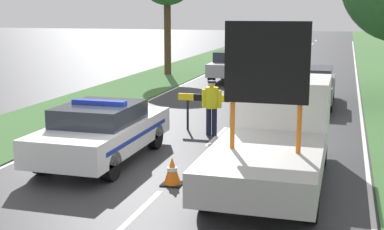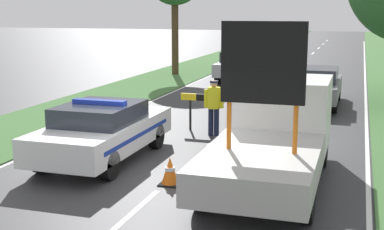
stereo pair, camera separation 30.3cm
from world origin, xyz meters
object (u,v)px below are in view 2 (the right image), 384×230
(road_barrier, at_px, (228,102))
(traffic_cone_behind_barrier, at_px, (117,117))
(traffic_cone_near_truck, at_px, (292,131))
(queued_car_hatch_blue, at_px, (276,48))
(traffic_cone_centre_front, at_px, (85,130))
(work_truck, at_px, (275,131))
(pedestrian_civilian, at_px, (241,108))
(queued_car_suv_grey, at_px, (316,85))
(queued_car_sedan_silver, at_px, (240,65))
(police_car, at_px, (103,130))
(queued_car_sedan_black, at_px, (265,54))
(traffic_cone_near_police, at_px, (170,171))
(police_officer, at_px, (214,103))

(road_barrier, xyz_separation_m, traffic_cone_behind_barrier, (-3.39, -0.40, -0.59))
(traffic_cone_near_truck, bearing_deg, queued_car_hatch_blue, 99.59)
(traffic_cone_centre_front, xyz_separation_m, traffic_cone_behind_barrier, (-0.01, 2.01, -0.03))
(work_truck, xyz_separation_m, traffic_cone_centre_front, (-5.36, 1.44, -0.67))
(pedestrian_civilian, distance_m, traffic_cone_behind_barrier, 4.07)
(traffic_cone_behind_barrier, bearing_deg, road_barrier, 6.72)
(queued_car_suv_grey, bearing_deg, traffic_cone_centre_front, 54.91)
(traffic_cone_centre_front, bearing_deg, pedestrian_civilian, 20.93)
(queued_car_sedan_silver, xyz_separation_m, queued_car_hatch_blue, (-0.20, 13.28, -0.01))
(police_car, distance_m, traffic_cone_near_truck, 5.10)
(traffic_cone_centre_front, relative_size, traffic_cone_behind_barrier, 1.09)
(police_car, bearing_deg, queued_car_hatch_blue, 94.96)
(queued_car_sedan_black, bearing_deg, police_car, 89.51)
(pedestrian_civilian, xyz_separation_m, traffic_cone_near_police, (-0.59, -4.16, -0.62))
(road_barrier, distance_m, police_officer, 0.60)
(traffic_cone_centre_front, bearing_deg, queued_car_suv_grey, 54.91)
(queued_car_suv_grey, bearing_deg, traffic_cone_behind_barrier, 46.58)
(police_officer, height_order, queued_car_sedan_black, police_officer)
(pedestrian_civilian, distance_m, queued_car_sedan_black, 19.04)
(traffic_cone_near_truck, bearing_deg, police_officer, 172.90)
(queued_car_suv_grey, bearing_deg, traffic_cone_near_police, 78.68)
(police_car, xyz_separation_m, queued_car_sedan_black, (0.19, 21.73, 0.09))
(police_car, height_order, queued_car_hatch_blue, queued_car_hatch_blue)
(traffic_cone_behind_barrier, xyz_separation_m, queued_car_sedan_black, (1.41, 18.38, 0.49))
(pedestrian_civilian, height_order, queued_car_hatch_blue, pedestrian_civilian)
(traffic_cone_near_truck, distance_m, queued_car_sedan_black, 19.21)
(traffic_cone_behind_barrier, relative_size, queued_car_sedan_black, 0.14)
(road_barrier, relative_size, queued_car_sedan_black, 0.62)
(pedestrian_civilian, distance_m, queued_car_hatch_blue, 25.59)
(police_car, relative_size, traffic_cone_near_police, 7.73)
(traffic_cone_near_police, bearing_deg, police_officer, 93.67)
(police_car, xyz_separation_m, traffic_cone_near_police, (2.18, -1.29, -0.44))
(work_truck, bearing_deg, queued_car_sedan_silver, -74.17)
(queued_car_suv_grey, bearing_deg, police_car, 64.99)
(road_barrier, relative_size, queued_car_sedan_silver, 0.69)
(road_barrier, xyz_separation_m, traffic_cone_near_police, (0.01, -5.04, -0.62))
(road_barrier, bearing_deg, queued_car_suv_grey, 61.55)
(police_car, distance_m, queued_car_suv_grey, 10.11)
(pedestrian_civilian, xyz_separation_m, queued_car_suv_grey, (1.50, 6.29, -0.15))
(police_officer, bearing_deg, police_car, 80.32)
(queued_car_suv_grey, height_order, queued_car_hatch_blue, queued_car_hatch_blue)
(queued_car_hatch_blue, bearing_deg, police_car, 90.27)
(road_barrier, relative_size, traffic_cone_behind_barrier, 4.40)
(road_barrier, height_order, queued_car_hatch_blue, queued_car_hatch_blue)
(traffic_cone_centre_front, bearing_deg, queued_car_hatch_blue, 87.69)
(police_officer, bearing_deg, pedestrian_civilian, 179.02)
(work_truck, distance_m, traffic_cone_near_truck, 3.11)
(traffic_cone_near_truck, distance_m, queued_car_suv_grey, 6.24)
(traffic_cone_near_truck, bearing_deg, pedestrian_civilian, -177.15)
(traffic_cone_near_truck, xyz_separation_m, queued_car_hatch_blue, (-4.28, 25.36, 0.44))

